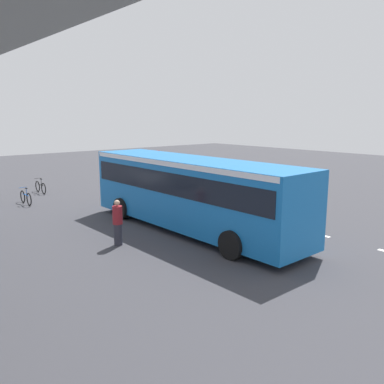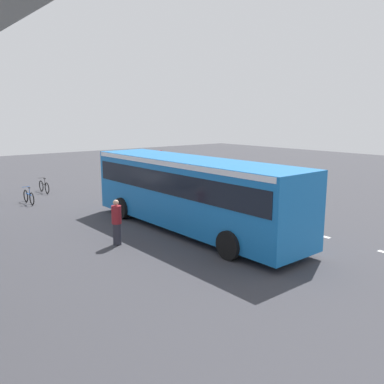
{
  "view_description": "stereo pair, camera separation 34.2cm",
  "coord_description": "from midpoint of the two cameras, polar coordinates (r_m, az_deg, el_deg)",
  "views": [
    {
      "loc": [
        -13.34,
        11.41,
        4.94
      ],
      "look_at": [
        -0.05,
        -0.02,
        1.6
      ],
      "focal_mm": 37.48,
      "sensor_mm": 36.0,
      "label": 1
    },
    {
      "loc": [
        -13.56,
        11.15,
        4.94
      ],
      "look_at": [
        -0.05,
        -0.02,
        1.6
      ],
      "focal_mm": 37.48,
      "sensor_mm": 36.0,
      "label": 2
    }
  ],
  "objects": [
    {
      "name": "lane_dash_rightmost",
      "position": [
        26.39,
        -6.4,
        -0.06
      ],
      "size": [
        2.0,
        0.2,
        0.01
      ],
      "primitive_type": "cube",
      "color": "silver",
      "rests_on": "ground"
    },
    {
      "name": "traffic_sign",
      "position": [
        25.35,
        -5.56,
        3.83
      ],
      "size": [
        0.08,
        0.6,
        2.8
      ],
      "color": "slate",
      "rests_on": "ground"
    },
    {
      "name": "bicycle_blue",
      "position": [
        24.65,
        -22.94,
        -0.75
      ],
      "size": [
        1.77,
        0.44,
        0.96
      ],
      "color": "black",
      "rests_on": "ground"
    },
    {
      "name": "bicycle_black",
      "position": [
        27.91,
        -21.08,
        0.64
      ],
      "size": [
        1.77,
        0.44,
        0.96
      ],
      "color": "black",
      "rests_on": "ground"
    },
    {
      "name": "lane_dash_centre",
      "position": [
        20.43,
        6.41,
        -3.27
      ],
      "size": [
        2.0,
        0.2,
        0.01
      ],
      "primitive_type": "cube",
      "color": "silver",
      "rests_on": "ground"
    },
    {
      "name": "lane_dash_left",
      "position": [
        18.05,
        15.77,
        -5.5
      ],
      "size": [
        2.0,
        0.2,
        0.01
      ],
      "primitive_type": "cube",
      "color": "silver",
      "rests_on": "ground"
    },
    {
      "name": "lane_dash_right",
      "position": [
        23.26,
        -0.82,
        -1.47
      ],
      "size": [
        2.0,
        0.2,
        0.01
      ],
      "primitive_type": "cube",
      "color": "silver",
      "rests_on": "ground"
    },
    {
      "name": "ground",
      "position": [
        18.23,
        -0.68,
        -4.93
      ],
      "size": [
        80.0,
        80.0,
        0.0
      ],
      "primitive_type": "plane",
      "color": "#38383D"
    },
    {
      "name": "pedestrian",
      "position": [
        15.74,
        -11.15,
        -4.35
      ],
      "size": [
        0.38,
        0.38,
        1.79
      ],
      "color": "#2D2D38",
      "rests_on": "ground"
    },
    {
      "name": "city_bus",
      "position": [
        17.24,
        -0.8,
        0.57
      ],
      "size": [
        11.54,
        2.85,
        3.15
      ],
      "color": "#196BB7",
      "rests_on": "ground"
    }
  ]
}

